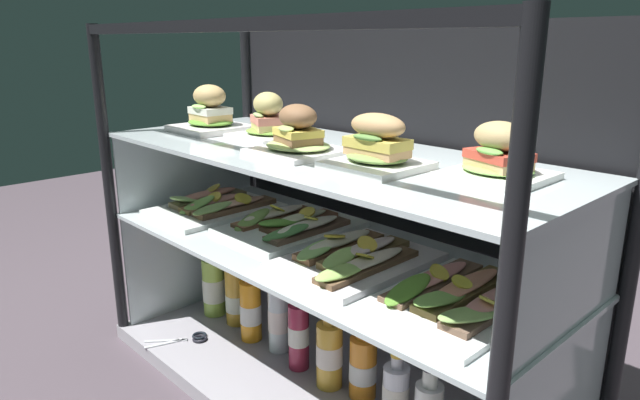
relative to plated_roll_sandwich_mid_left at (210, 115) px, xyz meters
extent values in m
cube|color=#4A3F47|center=(0.44, 0.02, -0.71)|extent=(6.00, 6.00, 0.02)
cube|color=#9E9AA2|center=(0.44, 0.02, -0.68)|extent=(1.29, 0.54, 0.04)
cylinder|color=black|center=(-0.19, -0.24, -0.23)|extent=(0.03, 0.03, 0.95)
cylinder|color=black|center=(1.07, -0.24, -0.23)|extent=(0.03, 0.03, 0.95)
cylinder|color=black|center=(-0.19, 0.27, -0.23)|extent=(0.03, 0.03, 0.95)
cylinder|color=black|center=(1.07, 0.27, -0.23)|extent=(0.03, 0.03, 0.95)
cube|color=black|center=(0.44, -0.24, 0.23)|extent=(1.26, 0.03, 0.03)
cube|color=black|center=(0.44, 0.28, -0.20)|extent=(1.23, 0.01, 0.91)
cube|color=silver|center=(-0.17, 0.02, -0.48)|extent=(0.01, 0.48, 0.36)
cube|color=silver|center=(0.44, 0.02, -0.30)|extent=(1.24, 0.49, 0.01)
cube|color=silver|center=(-0.17, 0.02, -0.17)|extent=(0.01, 0.48, 0.23)
cube|color=silver|center=(1.05, 0.02, -0.17)|extent=(0.01, 0.48, 0.23)
cube|color=silver|center=(0.44, 0.02, -0.05)|extent=(1.24, 0.49, 0.01)
cube|color=white|center=(0.00, 0.00, -0.04)|extent=(0.19, 0.19, 0.02)
ellipsoid|color=#568B2E|center=(0.00, 0.00, -0.02)|extent=(0.14, 0.12, 0.02)
cube|color=#DAB270|center=(0.00, 0.00, -0.01)|extent=(0.11, 0.09, 0.02)
cube|color=silver|center=(0.00, 0.00, 0.01)|extent=(0.11, 0.09, 0.02)
ellipsoid|color=#94CA66|center=(0.00, -0.04, 0.03)|extent=(0.06, 0.03, 0.01)
ellipsoid|color=tan|center=(0.00, 0.00, 0.05)|extent=(0.11, 0.09, 0.06)
cube|color=white|center=(0.22, 0.04, -0.04)|extent=(0.17, 0.17, 0.01)
ellipsoid|color=#71A53B|center=(0.22, 0.04, -0.03)|extent=(0.13, 0.11, 0.01)
cube|color=#D8C475|center=(0.22, 0.04, -0.02)|extent=(0.12, 0.11, 0.02)
cube|color=#DB7F6C|center=(0.22, 0.04, 0.00)|extent=(0.13, 0.11, 0.02)
ellipsoid|color=#9EBC6F|center=(0.22, 0.01, 0.02)|extent=(0.07, 0.05, 0.02)
ellipsoid|color=tan|center=(0.22, 0.04, 0.04)|extent=(0.13, 0.11, 0.06)
cube|color=white|center=(0.43, -0.04, -0.04)|extent=(0.19, 0.19, 0.01)
ellipsoid|color=#A5C36D|center=(0.43, -0.04, -0.03)|extent=(0.16, 0.14, 0.02)
cube|color=#986A45|center=(0.43, -0.04, -0.02)|extent=(0.12, 0.10, 0.02)
cube|color=#EFCE53|center=(0.43, -0.04, 0.00)|extent=(0.12, 0.11, 0.02)
ellipsoid|color=#A5BC63|center=(0.43, -0.08, 0.01)|extent=(0.07, 0.05, 0.02)
ellipsoid|color=brown|center=(0.43, -0.04, 0.04)|extent=(0.13, 0.11, 0.06)
cube|color=white|center=(0.66, -0.03, -0.04)|extent=(0.18, 0.18, 0.01)
ellipsoid|color=#7AA04E|center=(0.66, -0.03, -0.02)|extent=(0.13, 0.11, 0.02)
cube|color=tan|center=(0.66, -0.03, -0.01)|extent=(0.13, 0.07, 0.02)
cube|color=#DEC553|center=(0.66, -0.03, 0.01)|extent=(0.13, 0.08, 0.02)
ellipsoid|color=#5A873E|center=(0.66, -0.06, 0.02)|extent=(0.08, 0.03, 0.01)
ellipsoid|color=tan|center=(0.66, -0.03, 0.04)|extent=(0.13, 0.07, 0.05)
cube|color=white|center=(0.87, 0.06, -0.04)|extent=(0.18, 0.18, 0.01)
ellipsoid|color=#83BE57|center=(0.87, 0.06, -0.03)|extent=(0.14, 0.12, 0.01)
cube|color=tan|center=(0.87, 0.06, -0.02)|extent=(0.12, 0.11, 0.02)
cube|color=#C44231|center=(0.87, 0.06, 0.00)|extent=(0.13, 0.11, 0.02)
ellipsoid|color=#6CB04A|center=(0.87, 0.03, 0.01)|extent=(0.07, 0.04, 0.01)
ellipsoid|color=tan|center=(0.87, 0.06, 0.03)|extent=(0.13, 0.11, 0.06)
cube|color=white|center=(0.00, 0.00, -0.28)|extent=(0.26, 0.36, 0.01)
cube|color=brown|center=(-0.06, 0.02, -0.27)|extent=(0.06, 0.25, 0.02)
ellipsoid|color=#9FC970|center=(-0.06, -0.06, -0.25)|extent=(0.07, 0.13, 0.05)
ellipsoid|color=#E2947C|center=(-0.06, 0.02, -0.25)|extent=(0.05, 0.20, 0.02)
cylinder|color=yellow|center=(-0.06, 0.04, -0.24)|extent=(0.07, 0.07, 0.03)
cube|color=brown|center=(0.00, 0.01, -0.27)|extent=(0.06, 0.23, 0.01)
ellipsoid|color=#89C157|center=(0.00, -0.06, -0.26)|extent=(0.06, 0.12, 0.05)
ellipsoid|color=#E49985|center=(0.00, 0.01, -0.26)|extent=(0.05, 0.19, 0.01)
cylinder|color=yellow|center=(0.00, 0.00, -0.25)|extent=(0.06, 0.05, 0.03)
cube|color=brown|center=(0.07, 0.03, -0.27)|extent=(0.06, 0.26, 0.01)
ellipsoid|color=#95BD63|center=(0.07, -0.05, -0.26)|extent=(0.05, 0.13, 0.03)
ellipsoid|color=#E2A989|center=(0.07, 0.03, -0.26)|extent=(0.05, 0.21, 0.01)
cylinder|color=yellow|center=(0.07, 0.05, -0.25)|extent=(0.05, 0.06, 0.02)
cube|color=white|center=(0.29, 0.05, -0.28)|extent=(0.26, 0.36, 0.01)
cube|color=brown|center=(0.22, 0.05, -0.27)|extent=(0.06, 0.26, 0.01)
ellipsoid|color=#749D46|center=(0.22, -0.03, -0.26)|extent=(0.07, 0.14, 0.05)
ellipsoid|color=beige|center=(0.22, 0.05, -0.26)|extent=(0.05, 0.21, 0.02)
cylinder|color=yellow|center=(0.22, 0.06, -0.25)|extent=(0.05, 0.04, 0.03)
cube|color=brown|center=(0.30, 0.08, -0.27)|extent=(0.06, 0.24, 0.01)
ellipsoid|color=#61A438|center=(0.30, 0.01, -0.26)|extent=(0.08, 0.13, 0.03)
ellipsoid|color=#EAEDBF|center=(0.30, 0.08, -0.26)|extent=(0.05, 0.19, 0.01)
cylinder|color=yellow|center=(0.30, 0.10, -0.25)|extent=(0.05, 0.05, 0.02)
cube|color=brown|center=(0.37, 0.04, -0.27)|extent=(0.06, 0.26, 0.01)
ellipsoid|color=#4D8845|center=(0.37, -0.03, -0.26)|extent=(0.09, 0.14, 0.04)
ellipsoid|color=white|center=(0.37, 0.04, -0.25)|extent=(0.05, 0.21, 0.02)
cylinder|color=#F3E14B|center=(0.36, 0.06, -0.24)|extent=(0.04, 0.04, 0.02)
cube|color=white|center=(0.58, 0.00, -0.28)|extent=(0.26, 0.36, 0.02)
cube|color=brown|center=(0.51, 0.01, -0.27)|extent=(0.06, 0.25, 0.01)
ellipsoid|color=#99CE6D|center=(0.51, -0.06, -0.25)|extent=(0.07, 0.13, 0.03)
ellipsoid|color=beige|center=(0.51, 0.01, -0.25)|extent=(0.05, 0.20, 0.02)
cylinder|color=yellow|center=(0.51, 0.00, -0.24)|extent=(0.07, 0.07, 0.02)
cube|color=brown|center=(0.59, 0.02, -0.27)|extent=(0.06, 0.26, 0.02)
ellipsoid|color=#9AC762|center=(0.59, -0.06, -0.25)|extent=(0.08, 0.14, 0.02)
ellipsoid|color=silver|center=(0.59, 0.02, -0.25)|extent=(0.05, 0.20, 0.02)
cylinder|color=#FED949|center=(0.59, 0.01, -0.24)|extent=(0.05, 0.06, 0.03)
cube|color=brown|center=(0.64, -0.03, -0.27)|extent=(0.06, 0.28, 0.01)
ellipsoid|color=#A4D163|center=(0.64, -0.11, -0.26)|extent=(0.05, 0.14, 0.02)
ellipsoid|color=beige|center=(0.64, -0.03, -0.26)|extent=(0.05, 0.23, 0.01)
cylinder|color=yellow|center=(0.63, -0.03, -0.25)|extent=(0.05, 0.05, 0.02)
cube|color=white|center=(0.86, -0.01, -0.28)|extent=(0.26, 0.36, 0.01)
cube|color=brown|center=(0.78, 0.01, -0.27)|extent=(0.06, 0.28, 0.01)
ellipsoid|color=#619C32|center=(0.78, -0.07, -0.26)|extent=(0.07, 0.15, 0.03)
ellipsoid|color=pink|center=(0.78, 0.01, -0.26)|extent=(0.05, 0.23, 0.01)
cylinder|color=#F9E347|center=(0.79, 0.02, -0.25)|extent=(0.04, 0.04, 0.03)
cube|color=brown|center=(0.85, 0.02, -0.27)|extent=(0.06, 0.28, 0.01)
ellipsoid|color=#82BB52|center=(0.85, -0.07, -0.26)|extent=(0.06, 0.15, 0.03)
ellipsoid|color=#EF9F78|center=(0.85, 0.02, -0.26)|extent=(0.05, 0.22, 0.01)
cylinder|color=yellow|center=(0.85, 0.00, -0.25)|extent=(0.05, 0.05, 0.02)
cube|color=brown|center=(0.92, 0.00, -0.27)|extent=(0.06, 0.28, 0.01)
ellipsoid|color=#98C264|center=(0.92, -0.08, -0.26)|extent=(0.09, 0.15, 0.03)
ellipsoid|color=pink|center=(0.92, 0.00, -0.26)|extent=(0.05, 0.22, 0.02)
cylinder|color=#F2D94C|center=(0.93, -0.03, -0.25)|extent=(0.05, 0.04, 0.02)
cylinder|color=#ADD753|center=(-0.06, 0.01, -0.56)|extent=(0.07, 0.07, 0.19)
cylinder|color=white|center=(-0.06, 0.01, -0.57)|extent=(0.07, 0.07, 0.08)
cylinder|color=#B9CD4D|center=(-0.06, 0.01, -0.45)|extent=(0.04, 0.04, 0.03)
cylinder|color=#2975B5|center=(-0.06, 0.01, -0.43)|extent=(0.04, 0.04, 0.02)
cylinder|color=gold|center=(0.04, 0.03, -0.57)|extent=(0.07, 0.07, 0.18)
cylinder|color=silver|center=(0.04, 0.03, -0.59)|extent=(0.07, 0.07, 0.05)
cylinder|color=gold|center=(0.04, 0.03, -0.45)|extent=(0.03, 0.03, 0.05)
cylinder|color=white|center=(0.04, 0.03, -0.42)|extent=(0.04, 0.04, 0.01)
cylinder|color=orange|center=(0.15, 0.00, -0.57)|extent=(0.06, 0.06, 0.18)
cylinder|color=white|center=(0.15, 0.00, -0.57)|extent=(0.06, 0.06, 0.06)
cylinder|color=orange|center=(0.15, 0.00, -0.45)|extent=(0.03, 0.03, 0.05)
cylinder|color=black|center=(0.15, 0.00, -0.42)|extent=(0.04, 0.04, 0.01)
cylinder|color=white|center=(0.26, 0.03, -0.56)|extent=(0.06, 0.06, 0.19)
cylinder|color=white|center=(0.26, 0.03, -0.56)|extent=(0.06, 0.06, 0.07)
cylinder|color=silver|center=(0.26, 0.03, -0.45)|extent=(0.03, 0.03, 0.04)
cylinder|color=white|center=(0.26, 0.03, -0.43)|extent=(0.04, 0.04, 0.01)
cylinder|color=#9A233F|center=(0.37, 0.01, -0.56)|extent=(0.06, 0.06, 0.19)
cylinder|color=white|center=(0.37, 0.01, -0.56)|extent=(0.06, 0.06, 0.05)
cylinder|color=#922845|center=(0.37, 0.01, -0.45)|extent=(0.03, 0.03, 0.04)
cylinder|color=gold|center=(0.37, 0.01, -0.42)|extent=(0.03, 0.03, 0.02)
cylinder|color=gold|center=(0.48, 0.01, -0.57)|extent=(0.07, 0.07, 0.17)
cylinder|color=silver|center=(0.48, 0.01, -0.57)|extent=(0.07, 0.07, 0.06)
cylinder|color=gold|center=(0.48, 0.01, -0.47)|extent=(0.04, 0.04, 0.03)
cylinder|color=gold|center=(0.48, 0.01, -0.44)|extent=(0.04, 0.04, 0.01)
cylinder|color=orange|center=(0.57, 0.04, -0.58)|extent=(0.07, 0.07, 0.16)
cylinder|color=silver|center=(0.57, 0.04, -0.59)|extent=(0.07, 0.07, 0.05)
cylinder|color=orange|center=(0.57, 0.04, -0.48)|extent=(0.04, 0.04, 0.03)
cylinder|color=silver|center=(0.57, 0.04, -0.46)|extent=(0.04, 0.04, 0.01)
cylinder|color=white|center=(0.69, 0.02, -0.59)|extent=(0.06, 0.06, 0.14)
cylinder|color=silver|center=(0.69, 0.02, -0.58)|extent=(0.06, 0.06, 0.04)
cylinder|color=white|center=(0.69, 0.02, -0.50)|extent=(0.03, 0.03, 0.03)
cylinder|color=gold|center=(0.69, 0.02, -0.48)|extent=(0.03, 0.03, 0.01)
cylinder|color=white|center=(0.79, 0.01, -0.49)|extent=(0.03, 0.03, 0.04)
cylinder|color=black|center=(0.79, 0.01, -0.46)|extent=(0.04, 0.04, 0.01)
cube|color=silver|center=(0.01, -0.20, -0.65)|extent=(0.05, 0.12, 0.00)
torus|color=black|center=(0.04, -0.10, -0.65)|extent=(0.06, 0.06, 0.01)
cube|color=silver|center=(-0.01, -0.19, -0.65)|extent=(0.09, 0.10, 0.00)
torus|color=black|center=(0.06, -0.11, -0.65)|extent=(0.06, 0.06, 0.01)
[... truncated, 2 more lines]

